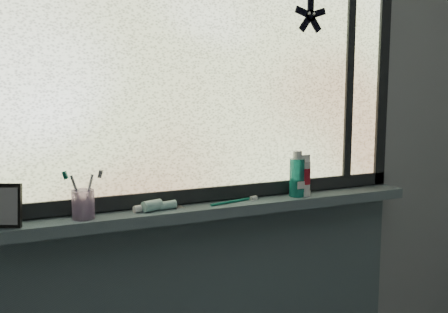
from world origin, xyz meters
TOP-DOWN VIEW (x-y plane):
  - wall_back at (0.00, 1.30)m, footprint 3.00×0.01m
  - windowsill at (0.00, 1.23)m, footprint 1.62×0.14m
  - window_pane at (0.00, 1.28)m, footprint 1.50×0.01m
  - frame_bottom at (0.00, 1.28)m, footprint 1.60×0.03m
  - frame_right at (0.78, 1.28)m, footprint 0.05×0.03m
  - frame_mullion at (0.60, 1.28)m, footprint 0.03×0.03m
  - starfish_sticker at (0.40, 1.27)m, footprint 0.15×0.02m
  - vanity_mirror at (-0.73, 1.21)m, footprint 0.12×0.09m
  - toothpaste_tube at (-0.24, 1.22)m, footprint 0.22×0.10m
  - toothbrush_cup at (-0.50, 1.22)m, footprint 0.09×0.09m
  - toothbrush_lying at (0.03, 1.22)m, footprint 0.22×0.07m
  - mouthwash_bottle at (0.32, 1.22)m, footprint 0.07×0.07m
  - cream_tube at (0.35, 1.22)m, footprint 0.06×0.06m

SIDE VIEW (x-z plane):
  - windowsill at x=0.00m, z-range 0.98..1.02m
  - toothbrush_lying at x=0.03m, z-range 1.02..1.03m
  - toothpaste_tube at x=-0.24m, z-range 1.02..1.06m
  - frame_bottom at x=0.00m, z-range 1.02..1.07m
  - toothbrush_cup at x=-0.50m, z-range 1.02..1.11m
  - vanity_mirror at x=-0.73m, z-range 1.02..1.15m
  - cream_tube at x=0.35m, z-range 1.05..1.16m
  - mouthwash_bottle at x=0.32m, z-range 1.04..1.18m
  - wall_back at x=0.00m, z-range 0.00..2.50m
  - frame_right at x=0.78m, z-range 0.98..2.08m
  - window_pane at x=0.00m, z-range 1.03..2.03m
  - frame_mullion at x=0.60m, z-range 1.03..2.03m
  - starfish_sticker at x=0.40m, z-range 1.65..1.79m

